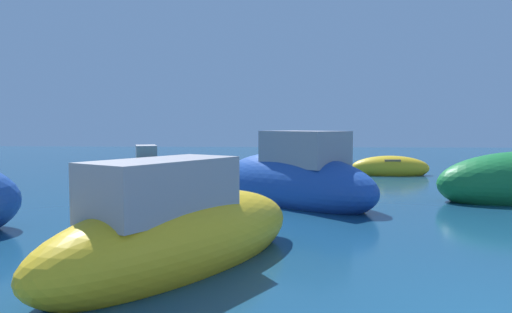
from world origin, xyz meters
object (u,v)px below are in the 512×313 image
object	(u,v)px
moored_boat_1	(294,180)
moored_boat_6	(390,168)
moored_boat_5	(180,233)
moored_boat_3	(147,170)

from	to	relation	value
moored_boat_1	moored_boat_6	size ratio (longest dim) A/B	1.63
moored_boat_1	moored_boat_6	world-z (taller)	moored_boat_1
moored_boat_1	moored_boat_5	bearing A→B (deg)	120.58
moored_boat_6	moored_boat_5	bearing A→B (deg)	64.96
moored_boat_5	moored_boat_1	bearing A→B (deg)	14.66
moored_boat_1	moored_boat_6	bearing A→B (deg)	-72.47
moored_boat_1	moored_boat_3	size ratio (longest dim) A/B	1.21
moored_boat_1	moored_boat_3	xyz separation A→B (m)	(-5.22, 4.66, -0.21)
moored_boat_6	moored_boat_3	bearing A→B (deg)	13.74
moored_boat_1	moored_boat_3	world-z (taller)	moored_boat_1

